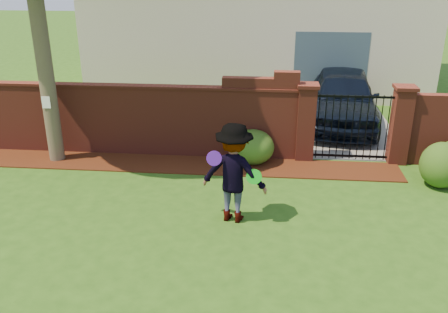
# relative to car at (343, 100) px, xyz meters

# --- Properties ---
(ground) EXTENTS (80.00, 80.00, 0.01)m
(ground) POSITION_rel_car_xyz_m (-3.64, -6.63, -0.81)
(ground) COLOR #285014
(ground) RESTS_ON ground
(mulch_bed) EXTENTS (11.10, 1.08, 0.03)m
(mulch_bed) POSITION_rel_car_xyz_m (-4.59, -3.29, -0.79)
(mulch_bed) COLOR #361509
(mulch_bed) RESTS_ON ground
(brick_wall) EXTENTS (8.70, 0.31, 2.16)m
(brick_wall) POSITION_rel_car_xyz_m (-5.65, -2.63, 0.12)
(brick_wall) COLOR maroon
(brick_wall) RESTS_ON ground
(pillar_left) EXTENTS (0.50, 0.50, 1.88)m
(pillar_left) POSITION_rel_car_xyz_m (-1.24, -2.63, 0.15)
(pillar_left) COLOR maroon
(pillar_left) RESTS_ON ground
(pillar_right) EXTENTS (0.50, 0.50, 1.88)m
(pillar_right) POSITION_rel_car_xyz_m (0.96, -2.63, 0.15)
(pillar_right) COLOR maroon
(pillar_right) RESTS_ON ground
(iron_gate) EXTENTS (1.78, 0.03, 1.60)m
(iron_gate) POSITION_rel_car_xyz_m (-0.14, -2.63, 0.05)
(iron_gate) COLOR black
(iron_gate) RESTS_ON ground
(driveway) EXTENTS (3.20, 8.00, 0.01)m
(driveway) POSITION_rel_car_xyz_m (-0.14, 1.37, -0.80)
(driveway) COLOR slate
(driveway) RESTS_ON ground
(house) EXTENTS (12.40, 6.40, 6.30)m
(house) POSITION_rel_car_xyz_m (-2.64, 5.37, 2.35)
(house) COLOR beige
(house) RESTS_ON ground
(car) EXTENTS (2.35, 4.90, 1.62)m
(car) POSITION_rel_car_xyz_m (0.00, 0.00, 0.00)
(car) COLOR black
(car) RESTS_ON ground
(paper_notice) EXTENTS (0.20, 0.01, 0.28)m
(paper_notice) POSITION_rel_car_xyz_m (-7.24, -3.42, 0.69)
(paper_notice) COLOR white
(paper_notice) RESTS_ON tree
(shrub_left) EXTENTS (1.01, 1.01, 0.83)m
(shrub_left) POSITION_rel_car_xyz_m (-2.48, -3.01, -0.39)
(shrub_left) COLOR #204B16
(shrub_left) RESTS_ON ground
(shrub_middle) EXTENTS (0.91, 0.91, 1.00)m
(shrub_middle) POSITION_rel_car_xyz_m (1.56, -3.92, -0.31)
(shrub_middle) COLOR #204B16
(shrub_middle) RESTS_ON ground
(man) EXTENTS (1.34, 0.95, 1.89)m
(man) POSITION_rel_car_xyz_m (-2.74, -5.78, 0.14)
(man) COLOR gray
(man) RESTS_ON ground
(frisbee_purple) EXTENTS (0.28, 0.14, 0.27)m
(frisbee_purple) POSITION_rel_car_xyz_m (-3.06, -5.99, 0.51)
(frisbee_purple) COLOR #591BAE
(frisbee_purple) RESTS_ON man
(frisbee_green) EXTENTS (0.29, 0.09, 0.28)m
(frisbee_green) POSITION_rel_car_xyz_m (-2.36, -5.95, 0.17)
(frisbee_green) COLOR green
(frisbee_green) RESTS_ON man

